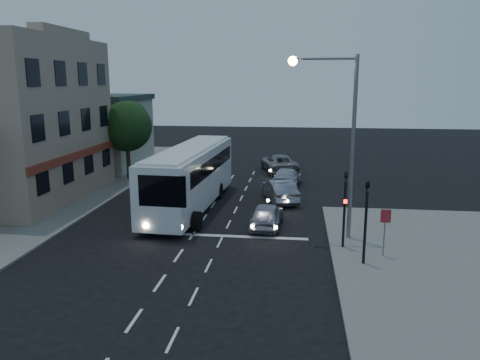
# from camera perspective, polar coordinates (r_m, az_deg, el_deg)

# --- Properties ---
(ground) EXTENTS (120.00, 120.00, 0.00)m
(ground) POSITION_cam_1_polar(r_m,az_deg,el_deg) (22.93, -6.88, -8.23)
(ground) COLOR black
(sidewalk_far) EXTENTS (12.00, 50.00, 0.12)m
(sidewalk_far) POSITION_cam_1_polar(r_m,az_deg,el_deg) (35.06, -24.70, -2.01)
(sidewalk_far) COLOR slate
(sidewalk_far) RESTS_ON ground
(road_markings) EXTENTS (8.00, 30.55, 0.01)m
(road_markings) POSITION_cam_1_polar(r_m,az_deg,el_deg) (25.74, -2.33, -5.85)
(road_markings) COLOR silver
(road_markings) RESTS_ON ground
(tour_bus) EXTENTS (3.33, 12.79, 3.89)m
(tour_bus) POSITION_cam_1_polar(r_m,az_deg,el_deg) (29.34, -6.01, 0.57)
(tour_bus) COLOR white
(tour_bus) RESTS_ON ground
(car_suv) EXTENTS (1.81, 4.06, 1.35)m
(car_suv) POSITION_cam_1_polar(r_m,az_deg,el_deg) (25.75, 3.27, -4.29)
(car_suv) COLOR #A09FB1
(car_suv) RESTS_ON ground
(car_sedan_a) EXTENTS (2.83, 4.74, 1.48)m
(car_sedan_a) POSITION_cam_1_polar(r_m,az_deg,el_deg) (31.19, 4.82, -1.29)
(car_sedan_a) COLOR gray
(car_sedan_a) RESTS_ON ground
(car_sedan_b) EXTENTS (2.41, 4.92, 1.38)m
(car_sedan_b) POSITION_cam_1_polar(r_m,az_deg,el_deg) (35.69, 5.70, 0.32)
(car_sedan_b) COLOR #ACACBB
(car_sedan_b) RESTS_ON ground
(car_sedan_c) EXTENTS (3.84, 6.00, 1.54)m
(car_sedan_c) POSITION_cam_1_polar(r_m,az_deg,el_deg) (41.32, 4.76, 2.07)
(car_sedan_c) COLOR gray
(car_sedan_c) RESTS_ON ground
(traffic_signal_main) EXTENTS (0.25, 0.35, 4.10)m
(traffic_signal_main) POSITION_cam_1_polar(r_m,az_deg,el_deg) (22.44, 12.67, -2.42)
(traffic_signal_main) COLOR black
(traffic_signal_main) RESTS_ON sidewalk_near
(traffic_signal_side) EXTENTS (0.18, 0.15, 4.10)m
(traffic_signal_side) POSITION_cam_1_polar(r_m,az_deg,el_deg) (20.63, 15.13, -3.83)
(traffic_signal_side) COLOR black
(traffic_signal_side) RESTS_ON sidewalk_near
(regulatory_sign) EXTENTS (0.45, 0.12, 2.20)m
(regulatory_sign) POSITION_cam_1_polar(r_m,az_deg,el_deg) (21.93, 17.26, -5.26)
(regulatory_sign) COLOR slate
(regulatory_sign) RESTS_ON sidewalk_near
(streetlight) EXTENTS (3.32, 0.44, 9.00)m
(streetlight) POSITION_cam_1_polar(r_m,az_deg,el_deg) (23.25, 12.09, 6.40)
(streetlight) COLOR slate
(streetlight) RESTS_ON sidewalk_near
(main_building) EXTENTS (10.12, 12.00, 11.00)m
(main_building) POSITION_cam_1_polar(r_m,az_deg,el_deg) (34.80, -26.79, 6.24)
(main_building) COLOR tan
(main_building) RESTS_ON sidewalk_far
(low_building_north) EXTENTS (9.40, 9.40, 6.50)m
(low_building_north) POSITION_cam_1_polar(r_m,az_deg,el_deg) (45.20, -17.71, 5.76)
(low_building_north) COLOR #B2ADA4
(low_building_north) RESTS_ON sidewalk_far
(street_tree) EXTENTS (4.00, 4.00, 6.20)m
(street_tree) POSITION_cam_1_polar(r_m,az_deg,el_deg) (38.49, -13.66, 6.64)
(street_tree) COLOR black
(street_tree) RESTS_ON sidewalk_far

